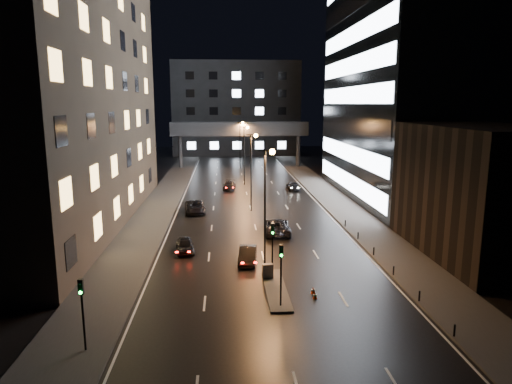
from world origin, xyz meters
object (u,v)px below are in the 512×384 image
(car_toward_b, at_px, (293,186))
(car_away_c, at_px, (195,207))
(car_toward_a, at_px, (277,226))
(utility_cabinet, at_px, (268,271))
(car_away_a, at_px, (185,245))
(car_away_d, at_px, (229,186))
(car_away_b, at_px, (248,255))

(car_toward_b, bearing_deg, car_away_c, 44.56)
(car_toward_a, relative_size, utility_cabinet, 5.08)
(car_away_c, bearing_deg, car_away_a, -96.19)
(car_away_d, relative_size, car_toward_b, 1.04)
(utility_cabinet, bearing_deg, car_toward_a, 72.83)
(car_away_a, xyz_separation_m, car_toward_b, (15.03, 30.98, -0.04))
(car_toward_a, height_order, car_toward_b, car_toward_a)
(car_toward_a, bearing_deg, car_away_a, 33.92)
(car_away_a, height_order, car_away_c, car_away_c)
(car_toward_b, bearing_deg, car_toward_a, 77.45)
(car_away_d, relative_size, utility_cabinet, 4.01)
(car_away_a, height_order, car_away_d, car_away_a)
(car_away_b, xyz_separation_m, car_away_c, (-5.82, 19.31, 0.05))
(car_away_b, height_order, car_toward_b, car_away_b)
(car_away_a, height_order, car_toward_a, car_toward_a)
(car_away_c, xyz_separation_m, utility_cabinet, (7.22, -23.40, -0.03))
(car_away_c, bearing_deg, car_away_d, 67.34)
(car_away_b, relative_size, car_away_c, 0.78)
(car_away_b, bearing_deg, car_away_a, 157.18)
(car_away_b, height_order, utility_cabinet, car_away_b)
(car_away_c, bearing_deg, utility_cabinet, -79.08)
(car_away_a, height_order, car_away_b, car_away_b)
(car_toward_a, xyz_separation_m, utility_cabinet, (-2.28, -13.05, -0.08))
(car_away_a, bearing_deg, car_away_b, -37.08)
(car_away_a, distance_m, car_toward_a, 11.08)
(car_toward_a, relative_size, car_toward_b, 1.32)
(car_away_a, distance_m, car_away_b, 6.66)
(car_away_c, height_order, utility_cabinet, car_away_c)
(car_away_a, relative_size, car_toward_a, 0.69)
(utility_cabinet, bearing_deg, car_away_c, 99.92)
(car_away_b, distance_m, utility_cabinet, 4.32)
(car_away_b, relative_size, car_toward_a, 0.73)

